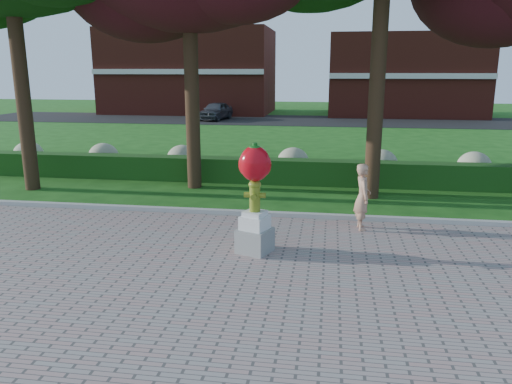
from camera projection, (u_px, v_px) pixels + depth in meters
The scene contains 11 objects.
ground at pixel (212, 259), 9.97m from camera, with size 100.00×100.00×0.00m, color #184B12.
walkway at pixel (136, 376), 6.12m from camera, with size 40.00×14.00×0.04m, color gray.
curb at pixel (239, 213), 12.83m from camera, with size 40.00×0.18×0.15m, color #ADADA5.
lawn_hedge at pixel (261, 171), 16.59m from camera, with size 24.00×0.70×0.80m, color #1C3F12.
hydrangea_row at pixel (281, 161), 17.43m from camera, with size 20.10×1.10×0.99m.
street at pixel (300, 120), 36.85m from camera, with size 50.00×8.00×0.02m, color black.
building_left at pixel (190, 71), 43.22m from camera, with size 14.00×8.00×7.00m, color maroon.
building_right at pixel (404, 75), 40.69m from camera, with size 12.00×8.00×6.40m, color maroon.
hydrant_sculpture at pixel (255, 195), 9.94m from camera, with size 0.79×0.79×2.25m.
woman at pixel (363, 197), 11.51m from camera, with size 0.57×0.37×1.56m, color tan.
parked_car at pixel (216, 111), 37.06m from camera, with size 1.56×3.88×1.32m, color #414449.
Camera 1 is at (2.27, -9.12, 3.68)m, focal length 35.00 mm.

